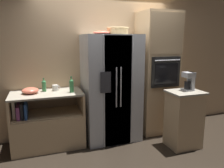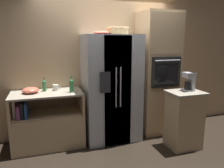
# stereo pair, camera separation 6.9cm
# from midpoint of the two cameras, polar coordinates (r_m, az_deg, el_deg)

# --- Properties ---
(ground_plane) EXTENTS (20.00, 20.00, 0.00)m
(ground_plane) POSITION_cam_midpoint_polar(r_m,az_deg,el_deg) (4.19, -0.96, -13.81)
(ground_plane) COLOR black
(wall_back) EXTENTS (12.00, 0.06, 2.80)m
(wall_back) POSITION_cam_midpoint_polar(r_m,az_deg,el_deg) (4.20, -2.80, 6.17)
(wall_back) COLOR tan
(wall_back) RESTS_ON ground_plane
(counter_left) EXTENTS (1.16, 0.66, 0.93)m
(counter_left) POSITION_cam_midpoint_polar(r_m,az_deg,el_deg) (3.94, -16.96, -10.53)
(counter_left) COLOR tan
(counter_left) RESTS_ON ground_plane
(refrigerator) EXTENTS (0.96, 0.77, 1.88)m
(refrigerator) POSITION_cam_midpoint_polar(r_m,az_deg,el_deg) (3.90, -0.76, -1.09)
(refrigerator) COLOR silver
(refrigerator) RESTS_ON ground_plane
(wall_oven) EXTENTS (0.69, 0.68, 2.30)m
(wall_oven) POSITION_cam_midpoint_polar(r_m,az_deg,el_deg) (4.30, 11.11, 2.77)
(wall_oven) COLOR tan
(wall_oven) RESTS_ON ground_plane
(island_counter) EXTENTS (0.56, 0.46, 0.96)m
(island_counter) POSITION_cam_midpoint_polar(r_m,az_deg,el_deg) (3.88, 17.75, -8.71)
(island_counter) COLOR tan
(island_counter) RESTS_ON ground_plane
(wicker_basket) EXTENTS (0.38, 0.38, 0.12)m
(wicker_basket) POSITION_cam_midpoint_polar(r_m,az_deg,el_deg) (3.82, 1.00, 13.79)
(wicker_basket) COLOR tan
(wicker_basket) RESTS_ON refrigerator
(fruit_bowl) EXTENTS (0.30, 0.30, 0.06)m
(fruit_bowl) POSITION_cam_midpoint_polar(r_m,az_deg,el_deg) (3.74, -3.21, 13.27)
(fruit_bowl) COLOR #DB664C
(fruit_bowl) RESTS_ON refrigerator
(bottle_tall) EXTENTS (0.07, 0.07, 0.27)m
(bottle_tall) POSITION_cam_midpoint_polar(r_m,az_deg,el_deg) (3.66, -11.07, -0.35)
(bottle_tall) COLOR #33723F
(bottle_tall) RESTS_ON counter_left
(bottle_short) EXTENTS (0.07, 0.07, 0.23)m
(bottle_short) POSITION_cam_midpoint_polar(r_m,az_deg,el_deg) (3.84, -17.84, -0.35)
(bottle_short) COLOR #33723F
(bottle_short) RESTS_ON counter_left
(mug) EXTENTS (0.14, 0.10, 0.10)m
(mug) POSITION_cam_midpoint_polar(r_m,az_deg,el_deg) (3.85, -15.05, -0.97)
(mug) COLOR silver
(mug) RESTS_ON counter_left
(mixing_bowl) EXTENTS (0.26, 0.26, 0.10)m
(mixing_bowl) POSITION_cam_midpoint_polar(r_m,az_deg,el_deg) (3.78, -21.06, -1.61)
(mixing_bowl) COLOR #DB664C
(mixing_bowl) RESTS_ON counter_left
(coffee_maker) EXTENTS (0.16, 0.16, 0.30)m
(coffee_maker) POSITION_cam_midpoint_polar(r_m,az_deg,el_deg) (3.81, 19.03, 0.85)
(coffee_maker) COLOR #B2B2B7
(coffee_maker) RESTS_ON island_counter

